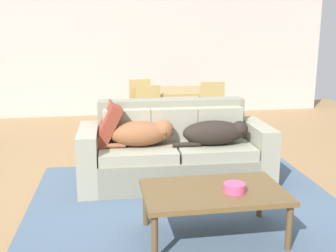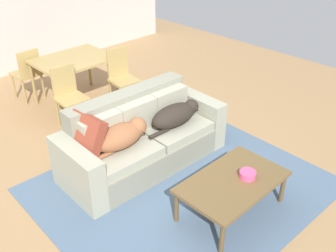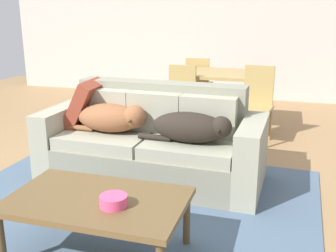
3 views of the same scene
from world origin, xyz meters
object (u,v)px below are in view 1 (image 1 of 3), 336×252
at_px(coffee_table, 214,195).
at_px(dining_table, 174,95).
at_px(couch, 174,151).
at_px(dining_chair_near_left, 149,113).
at_px(throw_pillow_by_left_arm, 107,124).
at_px(dining_chair_near_right, 213,111).
at_px(bowl_on_coffee_table, 234,188).
at_px(dog_on_left_cushion, 142,133).
at_px(dining_chair_far_left, 139,101).
at_px(dog_on_right_cushion, 216,132).

bearing_deg(coffee_table, dining_table, 85.32).
xyz_separation_m(couch, dining_chair_near_left, (-0.12, 1.43, 0.15)).
relative_size(couch, dining_chair_near_left, 2.36).
xyz_separation_m(throw_pillow_by_left_arm, dining_chair_near_right, (1.58, 1.37, -0.17)).
xyz_separation_m(couch, dining_chair_near_right, (0.85, 1.44, 0.16)).
bearing_deg(couch, throw_pillow_by_left_arm, 176.15).
relative_size(throw_pillow_by_left_arm, bowl_on_coffee_table, 2.75).
height_order(dog_on_left_cushion, bowl_on_coffee_table, dog_on_left_cushion).
relative_size(dog_on_left_cushion, bowl_on_coffee_table, 4.67).
bearing_deg(throw_pillow_by_left_arm, dining_chair_far_left, 76.94).
xyz_separation_m(dining_chair_near_left, dining_chair_near_right, (0.96, 0.01, 0.00)).
bearing_deg(couch, coffee_table, -84.86).
bearing_deg(dining_chair_near_left, dining_table, 54.08).
relative_size(throw_pillow_by_left_arm, dining_chair_near_right, 0.51).
relative_size(bowl_on_coffee_table, dining_chair_far_left, 0.20).
distance_m(bowl_on_coffee_table, dining_chair_near_right, 2.93).
bearing_deg(dining_chair_far_left, dining_table, 126.37).
bearing_deg(throw_pillow_by_left_arm, dining_chair_near_left, 65.51).
distance_m(dog_on_left_cushion, dining_table, 2.24).
bearing_deg(dining_table, dining_chair_far_left, 129.01).
xyz_separation_m(dog_on_left_cushion, dining_chair_far_left, (0.23, 2.73, -0.11)).
bearing_deg(dog_on_left_cushion, couch, 15.43).
bearing_deg(dining_chair_near_right, bowl_on_coffee_table, -95.36).
height_order(bowl_on_coffee_table, dining_chair_far_left, dining_chair_far_left).
distance_m(coffee_table, dining_table, 3.40).
xyz_separation_m(throw_pillow_by_left_arm, dining_chair_near_left, (0.62, 1.36, -0.17)).
height_order(couch, bowl_on_coffee_table, couch).
relative_size(coffee_table, dining_chair_near_left, 1.28).
distance_m(dog_on_left_cushion, dining_chair_far_left, 2.75).
bearing_deg(bowl_on_coffee_table, couch, 99.16).
height_order(throw_pillow_by_left_arm, dining_chair_far_left, throw_pillow_by_left_arm).
relative_size(dog_on_right_cushion, bowl_on_coffee_table, 4.82).
xyz_separation_m(dog_on_right_cushion, dining_table, (-0.07, 2.21, 0.08)).
relative_size(coffee_table, dining_table, 0.99).
distance_m(dog_on_left_cushion, dining_chair_near_left, 1.55).
distance_m(dog_on_left_cushion, throw_pillow_by_left_arm, 0.41).
bearing_deg(bowl_on_coffee_table, throw_pillow_by_left_arm, 122.94).
distance_m(couch, dining_chair_far_left, 2.65).
distance_m(dog_on_right_cushion, dining_chair_near_right, 1.68).
distance_m(dog_on_right_cushion, dining_table, 2.21).
distance_m(dog_on_right_cushion, bowl_on_coffee_table, 1.27).
xyz_separation_m(dog_on_left_cushion, dining_chair_near_left, (0.25, 1.52, -0.10)).
bearing_deg(dining_chair_far_left, dog_on_left_cushion, 82.64).
xyz_separation_m(dog_on_right_cushion, dining_chair_near_left, (-0.55, 1.61, -0.09)).
distance_m(dining_chair_near_right, dining_chair_far_left, 1.56).
height_order(dining_chair_near_left, dining_chair_far_left, dining_chair_near_left).
bearing_deg(dog_on_right_cushion, bowl_on_coffee_table, -97.26).
distance_m(dining_table, dining_chair_near_left, 0.78).
bearing_deg(coffee_table, couch, 93.40).
height_order(couch, dog_on_right_cushion, couch).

